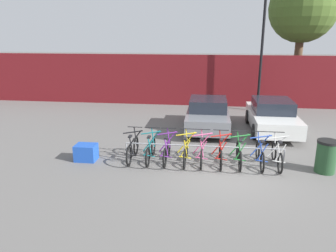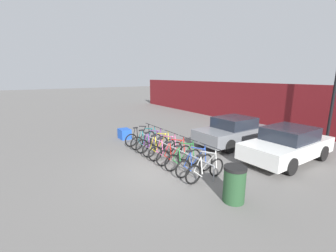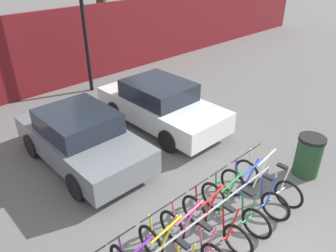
# 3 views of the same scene
# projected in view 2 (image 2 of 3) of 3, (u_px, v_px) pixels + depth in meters

# --- Properties ---
(ground_plane) EXTENTS (120.00, 120.00, 0.00)m
(ground_plane) POSITION_uv_depth(u_px,v_px,m) (166.00, 168.00, 8.59)
(ground_plane) COLOR #605E5B
(hoarding_wall) EXTENTS (36.00, 0.16, 2.95)m
(hoarding_wall) POSITION_uv_depth(u_px,v_px,m) (299.00, 109.00, 13.41)
(hoarding_wall) COLOR maroon
(hoarding_wall) RESTS_ON ground
(bike_rack) EXTENTS (5.28, 0.04, 0.57)m
(bike_rack) POSITION_uv_depth(u_px,v_px,m) (169.00, 147.00, 9.47)
(bike_rack) COLOR gray
(bike_rack) RESTS_ON ground
(bicycle_black) EXTENTS (0.68, 1.71, 1.05)m
(bicycle_black) POSITION_uv_depth(u_px,v_px,m) (141.00, 138.00, 11.34)
(bicycle_black) COLOR black
(bicycle_black) RESTS_ON ground
(bicycle_teal) EXTENTS (0.68, 1.71, 1.05)m
(bicycle_teal) POSITION_uv_depth(u_px,v_px,m) (147.00, 141.00, 10.84)
(bicycle_teal) COLOR black
(bicycle_teal) RESTS_ON ground
(bicycle_purple) EXTENTS (0.68, 1.71, 1.05)m
(bicycle_purple) POSITION_uv_depth(u_px,v_px,m) (152.00, 143.00, 10.39)
(bicycle_purple) COLOR black
(bicycle_purple) RESTS_ON ground
(bicycle_yellow) EXTENTS (0.68, 1.71, 1.05)m
(bicycle_yellow) POSITION_uv_depth(u_px,v_px,m) (159.00, 147.00, 9.88)
(bicycle_yellow) COLOR black
(bicycle_yellow) RESTS_ON ground
(bicycle_pink) EXTENTS (0.68, 1.71, 1.05)m
(bicycle_pink) POSITION_uv_depth(u_px,v_px,m) (166.00, 150.00, 9.45)
(bicycle_pink) COLOR black
(bicycle_pink) RESTS_ON ground
(bicycle_red) EXTENTS (0.68, 1.71, 1.05)m
(bicycle_red) POSITION_uv_depth(u_px,v_px,m) (174.00, 154.00, 8.95)
(bicycle_red) COLOR black
(bicycle_red) RESTS_ON ground
(bicycle_green) EXTENTS (0.68, 1.71, 1.05)m
(bicycle_green) POSITION_uv_depth(u_px,v_px,m) (183.00, 159.00, 8.47)
(bicycle_green) COLOR black
(bicycle_green) RESTS_ON ground
(bicycle_blue) EXTENTS (0.68, 1.71, 1.05)m
(bicycle_blue) POSITION_uv_depth(u_px,v_px,m) (195.00, 164.00, 7.93)
(bicycle_blue) COLOR black
(bicycle_blue) RESTS_ON ground
(bicycle_white) EXTENTS (0.68, 1.71, 1.05)m
(bicycle_white) POSITION_uv_depth(u_px,v_px,m) (205.00, 170.00, 7.50)
(bicycle_white) COLOR black
(bicycle_white) RESTS_ON ground
(car_grey) EXTENTS (1.91, 3.96, 1.40)m
(car_grey) POSITION_uv_depth(u_px,v_px,m) (233.00, 131.00, 11.41)
(car_grey) COLOR slate
(car_grey) RESTS_ON ground
(car_white) EXTENTS (1.91, 4.23, 1.40)m
(car_white) POSITION_uv_depth(u_px,v_px,m) (287.00, 144.00, 9.21)
(car_white) COLOR silver
(car_white) RESTS_ON ground
(trash_bin) EXTENTS (0.63, 0.63, 1.03)m
(trash_bin) POSITION_uv_depth(u_px,v_px,m) (234.00, 184.00, 6.20)
(trash_bin) COLOR #234728
(trash_bin) RESTS_ON ground
(cargo_crate) EXTENTS (0.70, 0.56, 0.55)m
(cargo_crate) POSITION_uv_depth(u_px,v_px,m) (125.00, 134.00, 12.51)
(cargo_crate) COLOR blue
(cargo_crate) RESTS_ON ground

